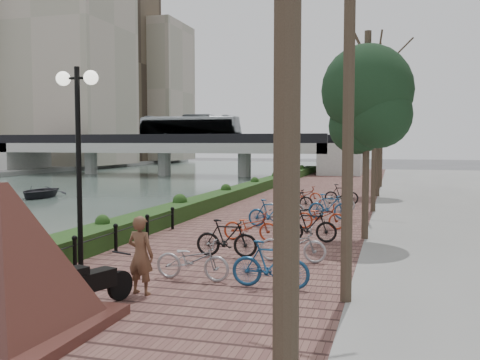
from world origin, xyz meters
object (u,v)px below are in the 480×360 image
at_px(lamppost, 78,126).
at_px(motorcycle, 94,283).
at_px(granite_monument, 1,258).
at_px(pedestrian, 141,255).
at_px(boat, 39,192).

bearing_deg(lamppost, motorcycle, -51.96).
bearing_deg(lamppost, granite_monument, -76.43).
relative_size(motorcycle, pedestrian, 0.97).
distance_m(pedestrian, boat, 25.91).
xyz_separation_m(motorcycle, pedestrian, (0.40, 1.08, 0.31)).
relative_size(pedestrian, boat, 0.43).
bearing_deg(pedestrian, motorcycle, 78.90).
xyz_separation_m(lamppost, boat, (-15.02, 18.66, -3.51)).
xyz_separation_m(granite_monument, boat, (-15.87, 22.19, -1.32)).
relative_size(motorcycle, boat, 0.42).
relative_size(granite_monument, lamppost, 0.98).
bearing_deg(motorcycle, pedestrian, 88.29).
xyz_separation_m(pedestrian, boat, (-16.97, 19.56, -0.89)).
xyz_separation_m(granite_monument, pedestrian, (1.10, 2.63, -0.43)).
xyz_separation_m(granite_monument, lamppost, (-0.85, 3.53, 2.19)).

